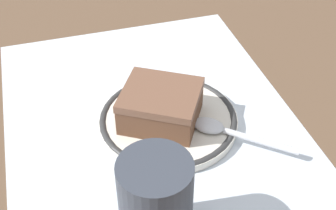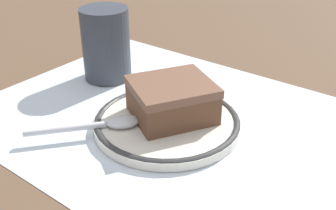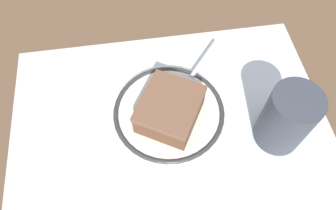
# 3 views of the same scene
# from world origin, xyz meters

# --- Properties ---
(ground_plane) EXTENTS (2.40, 2.40, 0.00)m
(ground_plane) POSITION_xyz_m (0.00, 0.00, 0.00)
(ground_plane) COLOR brown
(placemat) EXTENTS (0.49, 0.37, 0.00)m
(placemat) POSITION_xyz_m (0.00, 0.00, 0.00)
(placemat) COLOR silver
(placemat) RESTS_ON ground_plane
(plate) EXTENTS (0.18, 0.18, 0.01)m
(plate) POSITION_xyz_m (-0.00, 0.02, 0.01)
(plate) COLOR silver
(plate) RESTS_ON placemat
(cake_slice) EXTENTS (0.12, 0.12, 0.04)m
(cake_slice) POSITION_xyz_m (0.00, 0.01, 0.03)
(cake_slice) COLOR brown
(cake_slice) RESTS_ON plate
(spoon) EXTENTS (0.10, 0.11, 0.01)m
(spoon) POSITION_xyz_m (0.05, 0.08, 0.02)
(spoon) COLOR silver
(spoon) RESTS_ON plate
(cup) EXTENTS (0.07, 0.07, 0.10)m
(cup) POSITION_xyz_m (0.16, -0.04, 0.05)
(cup) COLOR #383D47
(cup) RESTS_ON placemat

